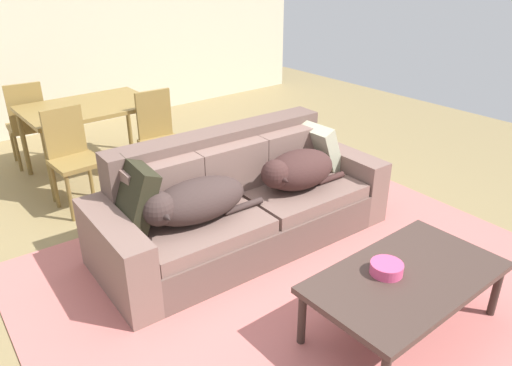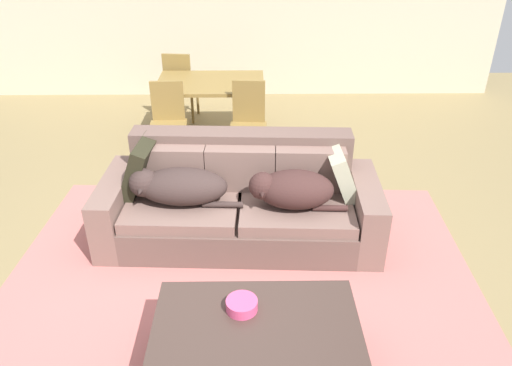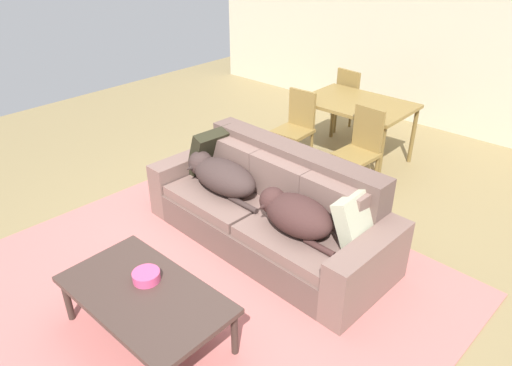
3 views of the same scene
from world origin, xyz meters
name	(u,v)px [view 2 (image 2 of 3)]	position (x,y,z in m)	size (l,w,h in m)	color
ground_plane	(215,248)	(0.00, 0.00, 0.00)	(10.00, 10.00, 0.00)	olive
back_partition	(228,3)	(0.00, 4.00, 1.35)	(8.00, 0.12, 2.70)	beige
area_rug	(239,302)	(0.22, -0.68, 0.01)	(3.70, 3.38, 0.01)	#C16964
couch	(240,202)	(0.22, 0.23, 0.32)	(2.40, 1.04, 0.87)	brown
dog_on_left_cushion	(177,186)	(-0.29, 0.09, 0.56)	(0.94, 0.42, 0.31)	#392A27
dog_on_right_cushion	(291,189)	(0.64, 0.02, 0.57)	(0.80, 0.42, 0.31)	#3D2421
throw_pillow_by_left_arm	(139,167)	(-0.64, 0.32, 0.62)	(0.13, 0.47, 0.47)	black
throw_pillow_by_right_arm	(342,173)	(1.09, 0.24, 0.60)	(0.12, 0.42, 0.42)	#B2B293
coffee_table	(256,325)	(0.34, -1.26, 0.37)	(1.24, 0.70, 0.41)	#42312A
bowl_on_coffee_table	(242,305)	(0.25, -1.18, 0.45)	(0.20, 0.20, 0.07)	#EA4C7F
dining_table	(211,87)	(-0.16, 2.27, 0.68)	(1.27, 0.89, 0.75)	olive
dining_chair_near_left	(168,120)	(-0.59, 1.64, 0.52)	(0.42, 0.42, 0.92)	olive
dining_chair_near_right	(248,120)	(0.29, 1.64, 0.51)	(0.43, 0.43, 0.93)	olive
dining_chair_far_left	(180,84)	(-0.62, 2.89, 0.51)	(0.44, 0.44, 0.94)	olive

